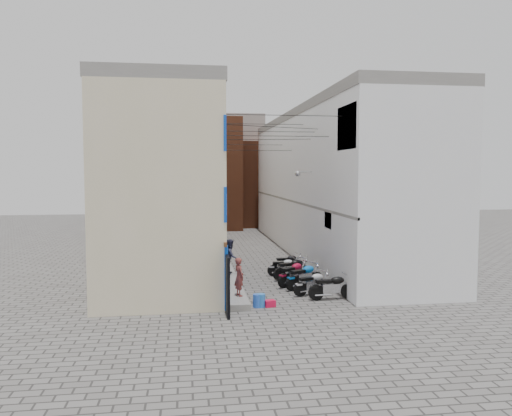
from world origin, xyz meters
name	(u,v)px	position (x,y,z in m)	size (l,w,h in m)	color
ground	(293,309)	(0.00, 0.00, 0.00)	(90.00, 90.00, 0.00)	#595654
plinth	(217,252)	(-2.05, 13.00, 0.12)	(0.90, 26.00, 0.25)	gray
building_left	(169,183)	(-4.98, 12.95, 4.50)	(5.10, 27.00, 9.00)	beige
building_right	(326,183)	(5.00, 13.00, 4.51)	(5.94, 26.00, 9.00)	white
building_far_brick_left	(207,174)	(-2.00, 28.00, 5.00)	(6.00, 6.00, 10.00)	brown
building_far_brick_right	(258,184)	(3.00, 30.00, 4.00)	(5.00, 6.00, 8.00)	brown
building_far_concrete	(224,169)	(0.00, 34.00, 5.50)	(8.00, 5.00, 11.00)	gray
far_shopfront	(232,217)	(0.00, 25.20, 1.20)	(2.00, 0.30, 2.40)	black
overhead_wires	(262,135)	(0.00, 7.64, 7.12)	(5.80, 13.02, 1.32)	black
motorcycle_a	(332,286)	(1.90, 1.21, 0.58)	(0.63, 2.00, 1.16)	black
motorcycle_b	(313,282)	(1.33, 2.10, 0.54)	(0.59, 1.88, 1.09)	silver
motorcycle_c	(305,275)	(1.23, 3.25, 0.62)	(0.67, 2.13, 1.23)	#0C5FB6
motorcycle_d	(294,272)	(0.89, 3.96, 0.61)	(0.66, 2.10, 1.21)	maroon
motorcycle_e	(292,268)	(1.08, 5.09, 0.59)	(0.64, 2.03, 1.18)	black
motorcycle_f	(285,266)	(0.88, 6.03, 0.50)	(0.55, 1.73, 1.00)	#BCBCC1
motorcycle_g	(288,262)	(1.28, 7.01, 0.52)	(0.57, 1.80, 1.04)	black
person_a	(239,277)	(-1.90, 1.37, 1.02)	(0.56, 0.37, 1.54)	brown
person_b	(230,256)	(-1.85, 5.77, 1.10)	(0.82, 0.64, 1.69)	#2C2D42
water_jug_near	(257,301)	(-1.30, 0.50, 0.25)	(0.32, 0.32, 0.50)	blue
water_jug_far	(261,301)	(-1.14, 0.50, 0.26)	(0.33, 0.33, 0.51)	blue
red_crate	(270,303)	(-0.81, 0.50, 0.13)	(0.41, 0.31, 0.25)	red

